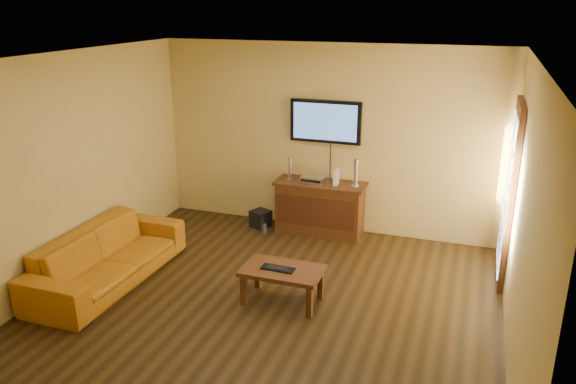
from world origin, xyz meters
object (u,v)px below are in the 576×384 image
at_px(coffee_table, 282,274).
at_px(av_receiver, 313,179).
at_px(subwoofer, 261,219).
at_px(keyboard, 278,268).
at_px(media_console, 320,208).
at_px(speaker_right, 356,174).
at_px(bottle, 265,230).
at_px(speaker_left, 290,169).
at_px(game_console, 336,177).
at_px(sofa, 107,248).
at_px(television, 325,122).

xyz_separation_m(coffee_table, av_receiver, (-0.27, 2.07, 0.46)).
relative_size(subwoofer, keyboard, 0.68).
bearing_deg(media_console, keyboard, -86.84).
distance_m(speaker_right, bottle, 1.54).
xyz_separation_m(speaker_left, subwoofer, (-0.44, -0.07, -0.80)).
bearing_deg(game_console, speaker_right, 6.29).
bearing_deg(bottle, av_receiver, 31.98).
xyz_separation_m(coffee_table, bottle, (-0.88, 1.69, -0.26)).
bearing_deg(coffee_table, av_receiver, 97.30).
bearing_deg(sofa, av_receiver, -38.86).
bearing_deg(game_console, sofa, -133.84).
bearing_deg(bottle, speaker_right, 16.16).
height_order(speaker_right, game_console, speaker_right).
bearing_deg(bottle, media_console, 26.65).
distance_m(sofa, game_console, 3.20).
xyz_separation_m(media_console, av_receiver, (-0.11, 0.02, 0.42)).
height_order(sofa, subwoofer, sofa).
bearing_deg(speaker_right, subwoofer, -177.61).
relative_size(game_console, subwoofer, 0.90).
bearing_deg(bottle, keyboard, -64.08).
height_order(media_console, av_receiver, av_receiver).
bearing_deg(media_console, television, 90.00).
xyz_separation_m(av_receiver, game_console, (0.35, -0.05, 0.08)).
xyz_separation_m(av_receiver, keyboard, (0.22, -2.10, -0.39)).
distance_m(television, speaker_right, 0.86).
xyz_separation_m(speaker_right, av_receiver, (-0.62, 0.03, -0.14)).
height_order(television, av_receiver, television).
relative_size(television, subwoofer, 4.05).
distance_m(speaker_right, av_receiver, 0.63).
xyz_separation_m(media_console, television, (0.00, 0.21, 1.23)).
height_order(sofa, av_receiver, sofa).
height_order(television, keyboard, television).
height_order(bottle, keyboard, keyboard).
bearing_deg(bottle, television, 38.30).
height_order(media_console, television, television).
xyz_separation_m(coffee_table, keyboard, (-0.04, -0.03, 0.07)).
relative_size(av_receiver, bottle, 1.78).
relative_size(coffee_table, speaker_right, 2.32).
xyz_separation_m(television, subwoofer, (-0.90, -0.27, -1.49)).
relative_size(television, sofa, 0.47).
distance_m(coffee_table, subwoofer, 2.26).
distance_m(speaker_left, game_console, 0.70).
bearing_deg(keyboard, coffee_table, 35.27).
relative_size(av_receiver, keyboard, 0.91).
bearing_deg(television, bottle, -141.70).
relative_size(coffee_table, sofa, 0.41).
height_order(speaker_left, subwoofer, speaker_left).
bearing_deg(sofa, coffee_table, -83.64).
height_order(coffee_table, speaker_left, speaker_left).
relative_size(media_console, coffee_table, 1.45).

